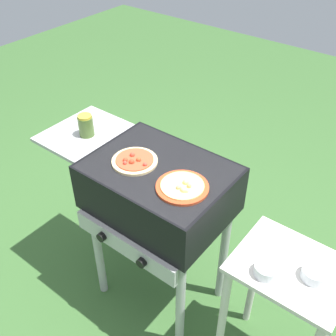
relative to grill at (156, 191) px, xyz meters
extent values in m
plane|color=#38602D|center=(0.01, 0.00, -0.76)|extent=(8.00, 8.00, 0.00)
cube|color=black|center=(0.01, 0.00, 0.02)|extent=(0.64, 0.48, 0.24)
cube|color=black|center=(0.01, 0.00, 0.14)|extent=(0.61, 0.46, 0.01)
cube|color=#AAAAAA|center=(-0.47, 0.00, 0.13)|extent=(0.32, 0.41, 0.02)
cube|color=#AAAAAA|center=(-0.47, 0.00, 0.02)|extent=(0.02, 0.02, 0.24)
cube|color=#AAAAAA|center=(0.01, -0.25, -0.15)|extent=(0.58, 0.02, 0.10)
cylinder|color=black|center=(-0.11, -0.27, -0.15)|extent=(0.04, 0.02, 0.04)
cylinder|color=black|center=(0.13, -0.27, -0.15)|extent=(0.04, 0.02, 0.04)
cylinder|color=#AAAAAA|center=(-0.26, -0.19, -0.43)|extent=(0.04, 0.04, 0.66)
cylinder|color=#AAAAAA|center=(0.28, -0.19, -0.43)|extent=(0.04, 0.04, 0.66)
cylinder|color=#AAAAAA|center=(-0.26, 0.19, -0.43)|extent=(0.04, 0.04, 0.66)
cylinder|color=#AAAAAA|center=(0.28, 0.19, -0.43)|extent=(0.04, 0.04, 0.66)
cylinder|color=#C64723|center=(0.18, -0.05, 0.15)|extent=(0.22, 0.22, 0.01)
cylinder|color=#EDD17A|center=(0.18, -0.05, 0.16)|extent=(0.18, 0.18, 0.01)
sphere|color=#F2BC83|center=(0.21, -0.07, 0.17)|extent=(0.02, 0.02, 0.02)
sphere|color=#E1D380|center=(0.18, -0.03, 0.17)|extent=(0.03, 0.03, 0.03)
sphere|color=tan|center=(0.21, -0.04, 0.17)|extent=(0.02, 0.02, 0.02)
sphere|color=#F2BC82|center=(0.20, -0.07, 0.17)|extent=(0.03, 0.03, 0.03)
sphere|color=tan|center=(0.18, -0.07, 0.17)|extent=(0.02, 0.02, 0.02)
cylinder|color=beige|center=(-0.10, -0.03, 0.15)|extent=(0.21, 0.21, 0.01)
cylinder|color=#D14C2D|center=(-0.10, -0.03, 0.16)|extent=(0.17, 0.17, 0.01)
sphere|color=#E7422D|center=(-0.12, -0.02, 0.17)|extent=(0.02, 0.02, 0.02)
sphere|color=#B04024|center=(-0.09, -0.06, 0.17)|extent=(0.02, 0.02, 0.02)
sphere|color=#B44C27|center=(-0.07, -0.03, 0.17)|extent=(0.02, 0.02, 0.02)
sphere|color=red|center=(-0.12, -0.07, 0.17)|extent=(0.02, 0.02, 0.02)
sphere|color=#DC4332|center=(-0.03, -0.04, 0.17)|extent=(0.02, 0.02, 0.02)
sphere|color=#D74534|center=(-0.11, -0.08, 0.17)|extent=(0.02, 0.02, 0.02)
cylinder|color=#4C6B2D|center=(-0.43, -0.01, 0.19)|extent=(0.07, 0.07, 0.10)
cylinder|color=gold|center=(-0.43, -0.01, 0.25)|extent=(0.07, 0.07, 0.01)
cube|color=beige|center=(0.67, 0.00, -0.04)|extent=(0.44, 0.36, 0.02)
cylinder|color=beige|center=(0.48, -0.15, -0.40)|extent=(0.04, 0.04, 0.71)
cylinder|color=beige|center=(0.48, 0.15, -0.40)|extent=(0.04, 0.04, 0.71)
cylinder|color=beige|center=(0.86, 0.15, -0.40)|extent=(0.04, 0.04, 0.71)
cylinder|color=silver|center=(0.76, 0.01, 0.00)|extent=(0.10, 0.10, 0.04)
cylinder|color=maroon|center=(0.76, 0.01, -0.01)|extent=(0.08, 0.08, 0.02)
cylinder|color=silver|center=(0.61, -0.09, 0.00)|extent=(0.09, 0.09, 0.04)
cylinder|color=#4C7533|center=(0.61, -0.09, -0.01)|extent=(0.08, 0.08, 0.02)
camera|label=1|loc=(0.91, -1.09, 1.23)|focal=43.39mm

